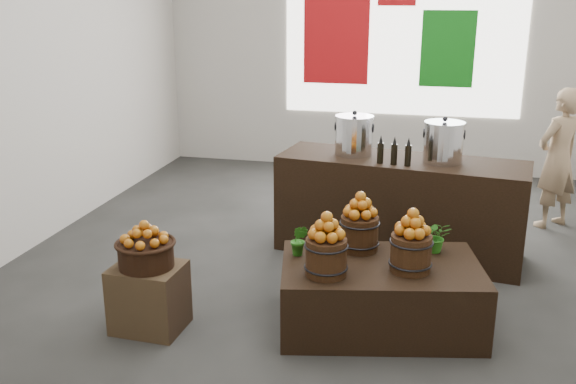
% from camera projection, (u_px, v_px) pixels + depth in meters
% --- Properties ---
extents(ground, '(7.00, 7.00, 0.00)m').
position_uv_depth(ground, '(337.00, 263.00, 5.99)').
color(ground, '#363633').
rests_on(ground, ground).
extents(back_wall, '(6.00, 0.04, 4.00)m').
position_uv_depth(back_wall, '(381.00, 25.00, 8.65)').
color(back_wall, '#B8B3AA').
rests_on(back_wall, ground).
extents(back_opening, '(3.20, 0.02, 2.40)m').
position_uv_depth(back_opening, '(403.00, 25.00, 8.56)').
color(back_opening, white).
rests_on(back_opening, back_wall).
extents(deco_red_left, '(0.90, 0.04, 1.40)m').
position_uv_depth(deco_red_left, '(336.00, 32.00, 8.78)').
color(deco_red_left, '#B10D11').
rests_on(deco_red_left, back_wall).
extents(deco_green_right, '(0.70, 0.04, 1.00)m').
position_uv_depth(deco_green_right, '(448.00, 49.00, 8.51)').
color(deco_green_right, '#106B15').
rests_on(deco_green_right, back_wall).
extents(crate, '(0.52, 0.44, 0.50)m').
position_uv_depth(crate, '(149.00, 297.00, 4.76)').
color(crate, brown).
rests_on(crate, ground).
extents(wicker_basket, '(0.40, 0.40, 0.18)m').
position_uv_depth(wicker_basket, '(146.00, 255.00, 4.66)').
color(wicker_basket, black).
rests_on(wicker_basket, crate).
extents(apples_in_basket, '(0.31, 0.31, 0.17)m').
position_uv_depth(apples_in_basket, '(144.00, 232.00, 4.61)').
color(apples_in_basket, '#8C1104').
rests_on(apples_in_basket, wicker_basket).
extents(display_table, '(1.61, 1.17, 0.51)m').
position_uv_depth(display_table, '(380.00, 295.00, 4.80)').
color(display_table, black).
rests_on(display_table, ground).
extents(apple_bucket_front_left, '(0.29, 0.29, 0.27)m').
position_uv_depth(apple_bucket_front_left, '(326.00, 257.00, 4.51)').
color(apple_bucket_front_left, '#3A1F10').
rests_on(apple_bucket_front_left, display_table).
extents(apples_in_bucket_front_left, '(0.22, 0.22, 0.20)m').
position_uv_depth(apples_in_bucket_front_left, '(327.00, 226.00, 4.44)').
color(apples_in_bucket_front_left, '#8C1104').
rests_on(apples_in_bucket_front_left, apple_bucket_front_left).
extents(apple_bucket_front_right, '(0.29, 0.29, 0.27)m').
position_uv_depth(apple_bucket_front_right, '(411.00, 253.00, 4.58)').
color(apple_bucket_front_right, '#3A1F10').
rests_on(apple_bucket_front_right, display_table).
extents(apples_in_bucket_front_right, '(0.22, 0.22, 0.20)m').
position_uv_depth(apples_in_bucket_front_right, '(413.00, 222.00, 4.51)').
color(apples_in_bucket_front_right, '#8C1104').
rests_on(apples_in_bucket_front_right, apple_bucket_front_right).
extents(apple_bucket_rear, '(0.29, 0.29, 0.27)m').
position_uv_depth(apple_bucket_rear, '(359.00, 233.00, 4.95)').
color(apple_bucket_rear, '#3A1F10').
rests_on(apple_bucket_rear, display_table).
extents(apples_in_bucket_rear, '(0.22, 0.22, 0.20)m').
position_uv_depth(apples_in_bucket_rear, '(360.00, 205.00, 4.88)').
color(apples_in_bucket_rear, '#8C1104').
rests_on(apples_in_bucket_rear, apple_bucket_rear).
extents(herb_garnish_right, '(0.24, 0.21, 0.25)m').
position_uv_depth(herb_garnish_right, '(436.00, 236.00, 4.91)').
color(herb_garnish_right, '#226615').
rests_on(herb_garnish_right, display_table).
extents(herb_garnish_left, '(0.15, 0.13, 0.25)m').
position_uv_depth(herb_garnish_left, '(299.00, 240.00, 4.84)').
color(herb_garnish_left, '#226615').
rests_on(herb_garnish_left, display_table).
extents(counter, '(2.37, 1.04, 0.94)m').
position_uv_depth(counter, '(400.00, 207.00, 6.10)').
color(counter, black).
rests_on(counter, ground).
extents(stock_pot_left, '(0.35, 0.35, 0.35)m').
position_uv_depth(stock_pot_left, '(354.00, 136.00, 6.07)').
color(stock_pot_left, silver).
rests_on(stock_pot_left, counter).
extents(stock_pot_center, '(0.35, 0.35, 0.35)m').
position_uv_depth(stock_pot_center, '(443.00, 143.00, 5.78)').
color(stock_pot_center, silver).
rests_on(stock_pot_center, counter).
extents(oil_cruets, '(0.26, 0.10, 0.26)m').
position_uv_depth(oil_cruets, '(398.00, 151.00, 5.72)').
color(oil_cruets, black).
rests_on(oil_cruets, counter).
extents(shopper, '(0.65, 0.63, 1.50)m').
position_uv_depth(shopper, '(558.00, 159.00, 6.74)').
color(shopper, '#9B7F5F').
rests_on(shopper, ground).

